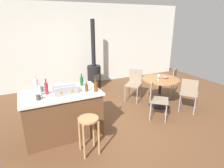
{
  "coord_description": "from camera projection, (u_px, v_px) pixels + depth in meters",
  "views": [
    {
      "loc": [
        -1.79,
        -3.42,
        2.16
      ],
      "look_at": [
        -0.13,
        0.07,
        0.84
      ],
      "focal_mm": 30.03,
      "sensor_mm": 36.0,
      "label": 1
    }
  ],
  "objects": [
    {
      "name": "wooden_stool",
      "position": [
        89.0,
        127.0,
        3.09
      ],
      "size": [
        0.34,
        0.34,
        0.66
      ],
      "color": "#A37A4C",
      "rests_on": "ground_plane"
    },
    {
      "name": "folding_chair_left",
      "position": [
        170.0,
        80.0,
        5.4
      ],
      "size": [
        0.56,
        0.56,
        0.87
      ],
      "color": "#7F705B",
      "rests_on": "ground_plane"
    },
    {
      "name": "kitchen_island",
      "position": [
        63.0,
        113.0,
        3.63
      ],
      "size": [
        1.46,
        0.84,
        0.88
      ],
      "color": "brown",
      "rests_on": "ground_plane"
    },
    {
      "name": "cup_1",
      "position": [
        38.0,
        97.0,
        3.15
      ],
      "size": [
        0.11,
        0.07,
        0.09
      ],
      "color": "#383838",
      "rests_on": "kitchen_island"
    },
    {
      "name": "bottle_0",
      "position": [
        86.0,
        88.0,
        3.52
      ],
      "size": [
        0.07,
        0.07,
        0.19
      ],
      "color": "#603314",
      "rests_on": "kitchen_island"
    },
    {
      "name": "wine_glass",
      "position": [
        159.0,
        76.0,
        4.66
      ],
      "size": [
        0.07,
        0.07,
        0.14
      ],
      "color": "silver",
      "rests_on": "dining_table"
    },
    {
      "name": "serving_bowl",
      "position": [
        165.0,
        77.0,
        4.84
      ],
      "size": [
        0.18,
        0.18,
        0.07
      ],
      "primitive_type": "ellipsoid",
      "color": "#DB6651",
      "rests_on": "dining_table"
    },
    {
      "name": "folding_chair_far",
      "position": [
        189.0,
        92.0,
        4.49
      ],
      "size": [
        0.56,
        0.56,
        0.87
      ],
      "color": "#7F705B",
      "rests_on": "ground_plane"
    },
    {
      "name": "toolbox",
      "position": [
        65.0,
        89.0,
        3.42
      ],
      "size": [
        0.41,
        0.28,
        0.18
      ],
      "color": "gray",
      "rests_on": "kitchen_island"
    },
    {
      "name": "bottle_2",
      "position": [
        36.0,
        84.0,
        3.55
      ],
      "size": [
        0.08,
        0.08,
        0.32
      ],
      "color": "#B7B2AD",
      "rests_on": "kitchen_island"
    },
    {
      "name": "bottle_3",
      "position": [
        40.0,
        90.0,
        3.34
      ],
      "size": [
        0.06,
        0.06,
        0.24
      ],
      "color": "#B7B2AD",
      "rests_on": "kitchen_island"
    },
    {
      "name": "ground_plane",
      "position": [
        118.0,
        118.0,
        4.35
      ],
      "size": [
        8.8,
        8.8,
        0.0
      ],
      "primitive_type": "plane",
      "color": "brown"
    },
    {
      "name": "back_wall",
      "position": [
        80.0,
        45.0,
        6.34
      ],
      "size": [
        8.0,
        0.1,
        2.7
      ],
      "primitive_type": "cube",
      "color": "beige",
      "rests_on": "ground_plane"
    },
    {
      "name": "folding_chair_near",
      "position": [
        156.0,
        98.0,
        4.2
      ],
      "size": [
        0.56,
        0.56,
        0.86
      ],
      "color": "#7F705B",
      "rests_on": "ground_plane"
    },
    {
      "name": "wood_stove",
      "position": [
        94.0,
        72.0,
        6.19
      ],
      "size": [
        0.44,
        0.45,
        2.2
      ],
      "color": "black",
      "rests_on": "ground_plane"
    },
    {
      "name": "bottle_1",
      "position": [
        82.0,
        81.0,
        3.84
      ],
      "size": [
        0.07,
        0.07,
        0.25
      ],
      "color": "#194C23",
      "rests_on": "kitchen_island"
    },
    {
      "name": "bottle_4",
      "position": [
        46.0,
        88.0,
        3.38
      ],
      "size": [
        0.06,
        0.06,
        0.29
      ],
      "color": "maroon",
      "rests_on": "kitchen_island"
    },
    {
      "name": "cup_2",
      "position": [
        59.0,
        86.0,
        3.71
      ],
      "size": [
        0.12,
        0.08,
        0.09
      ],
      "color": "white",
      "rests_on": "kitchen_island"
    },
    {
      "name": "folding_chair_right",
      "position": [
        134.0,
        83.0,
        5.2
      ],
      "size": [
        0.56,
        0.56,
        0.87
      ],
      "color": "#7F705B",
      "rests_on": "ground_plane"
    },
    {
      "name": "dining_table",
      "position": [
        160.0,
        85.0,
        4.84
      ],
      "size": [
        0.95,
        0.95,
        0.74
      ],
      "color": "black",
      "rests_on": "ground_plane"
    },
    {
      "name": "bottle_5",
      "position": [
        96.0,
        87.0,
        3.51
      ],
      "size": [
        0.08,
        0.08,
        0.25
      ],
      "color": "#603314",
      "rests_on": "kitchen_island"
    },
    {
      "name": "cup_0",
      "position": [
        41.0,
        89.0,
        3.5
      ],
      "size": [
        0.12,
        0.09,
        0.11
      ],
      "color": "#4C7099",
      "rests_on": "kitchen_island"
    }
  ]
}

